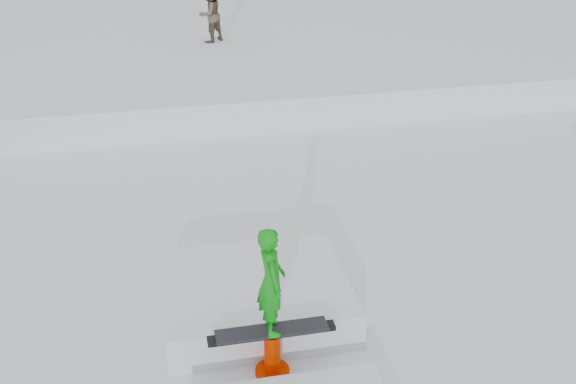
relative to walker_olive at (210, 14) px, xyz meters
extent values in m
plane|color=white|center=(-0.46, -12.19, -1.56)|extent=(120.00, 120.00, 0.00)
cube|color=white|center=(-0.46, 3.81, -1.16)|extent=(50.00, 18.00, 0.80)
imported|color=brown|center=(0.00, 0.00, 0.00)|extent=(0.94, 0.91, 1.53)
cube|color=white|center=(-0.77, -11.71, -1.29)|extent=(2.60, 2.20, 0.54)
cylinder|color=#E43200|center=(-0.77, -13.01, -1.53)|extent=(0.44, 0.44, 0.06)
cylinder|color=#E43200|center=(-0.77, -13.01, -1.26)|extent=(0.20, 0.20, 0.60)
cube|color=black|center=(-0.77, -13.01, -0.93)|extent=(1.60, 0.16, 0.06)
cube|color=black|center=(-0.77, -13.01, -0.89)|extent=(1.40, 0.28, 0.03)
imported|color=#0B9011|center=(-0.77, -13.01, -0.16)|extent=(0.34, 0.52, 1.42)
camera|label=1|loc=(-2.07, -20.04, 4.66)|focal=45.00mm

